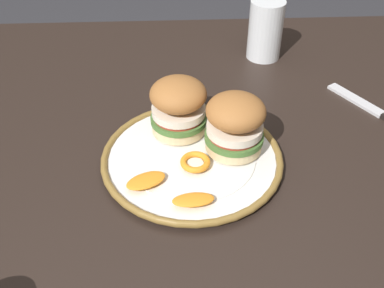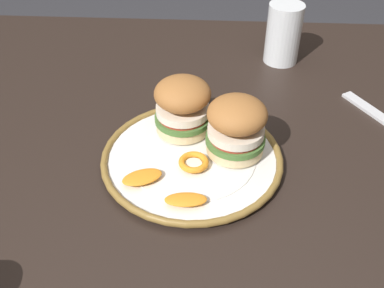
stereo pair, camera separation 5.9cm
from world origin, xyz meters
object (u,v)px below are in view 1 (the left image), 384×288
(dining_table, at_px, (158,183))
(sandwich_half_right, at_px, (235,123))
(drinking_glass, at_px, (265,33))
(dinner_plate, at_px, (192,158))
(sandwich_half_left, at_px, (178,106))
(table_knife, at_px, (381,114))

(dining_table, bearing_deg, sandwich_half_right, 167.65)
(sandwich_half_right, distance_m, drinking_glass, 0.36)
(dinner_plate, xyz_separation_m, sandwich_half_left, (0.02, -0.07, 0.06))
(dinner_plate, height_order, drinking_glass, drinking_glass)
(dinner_plate, height_order, table_knife, dinner_plate)
(drinking_glass, bearing_deg, sandwich_half_left, 55.23)
(dining_table, distance_m, dinner_plate, 0.13)
(drinking_glass, bearing_deg, table_knife, 127.64)
(sandwich_half_right, height_order, table_knife, sandwich_half_right)
(sandwich_half_right, xyz_separation_m, table_knife, (-0.30, -0.10, -0.07))
(dinner_plate, relative_size, sandwich_half_left, 2.28)
(sandwich_half_left, bearing_deg, dining_table, 30.32)
(table_knife, bearing_deg, drinking_glass, -52.36)
(dining_table, relative_size, sandwich_half_right, 9.95)
(dining_table, bearing_deg, sandwich_half_left, -149.68)
(drinking_glass, distance_m, table_knife, 0.31)
(dinner_plate, xyz_separation_m, drinking_glass, (-0.18, -0.36, 0.05))
(drinking_glass, bearing_deg, sandwich_half_right, 72.22)
(table_knife, bearing_deg, dinner_plate, 17.46)
(dinner_plate, height_order, sandwich_half_left, sandwich_half_left)
(sandwich_half_left, height_order, drinking_glass, drinking_glass)
(dining_table, xyz_separation_m, dinner_plate, (-0.06, 0.05, 0.10))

